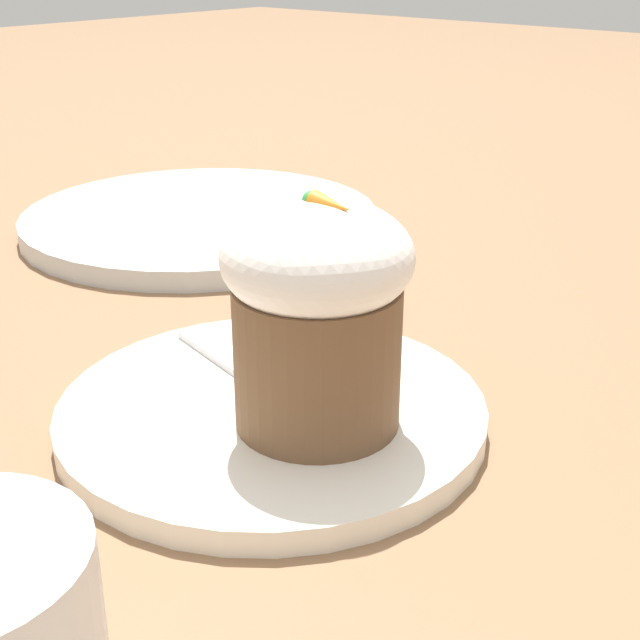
% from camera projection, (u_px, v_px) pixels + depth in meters
% --- Properties ---
extents(ground_plane, '(4.00, 4.00, 0.00)m').
position_uv_depth(ground_plane, '(272.00, 423.00, 0.45)').
color(ground_plane, '#846042').
extents(dessert_plate, '(0.21, 0.21, 0.01)m').
position_uv_depth(dessert_plate, '(272.00, 412.00, 0.45)').
color(dessert_plate, white).
rests_on(dessert_plate, ground_plane).
extents(carrot_cake, '(0.09, 0.09, 0.11)m').
position_uv_depth(carrot_cake, '(320.00, 308.00, 0.40)').
color(carrot_cake, brown).
rests_on(carrot_cake, dessert_plate).
extents(spoon, '(0.12, 0.05, 0.01)m').
position_uv_depth(spoon, '(267.00, 387.00, 0.45)').
color(spoon, silver).
rests_on(spoon, dessert_plate).
extents(side_plate, '(0.29, 0.29, 0.02)m').
position_uv_depth(side_plate, '(201.00, 220.00, 0.74)').
color(side_plate, silver).
rests_on(side_plate, ground_plane).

